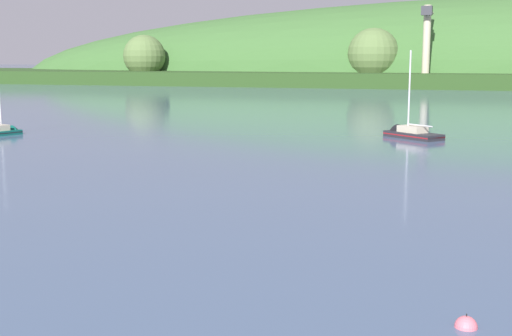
# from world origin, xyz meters

# --- Properties ---
(dockside_crane) EXTENTS (4.82, 14.12, 22.76)m
(dockside_crane) POSITION_xyz_m (-3.46, 186.47, 11.04)
(dockside_crane) COLOR #4C4C51
(dockside_crane) RESTS_ON ground
(sailboat_near_mooring) EXTENTS (3.97, 6.22, 9.15)m
(sailboat_near_mooring) POSITION_xyz_m (-41.59, 52.74, 0.18)
(sailboat_near_mooring) COLOR #0F564C
(sailboat_near_mooring) RESTS_ON ground
(sailboat_far_left) EXTENTS (7.19, 6.67, 10.37)m
(sailboat_far_left) POSITION_xyz_m (1.31, 63.57, 0.21)
(sailboat_far_left) COLOR #232328
(sailboat_far_left) RESTS_ON ground
(mooring_buoy_foreground) EXTENTS (0.73, 0.73, 0.81)m
(mooring_buoy_foreground) POSITION_xyz_m (7.28, 11.41, 0.00)
(mooring_buoy_foreground) COLOR #E06675
(mooring_buoy_foreground) RESTS_ON ground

